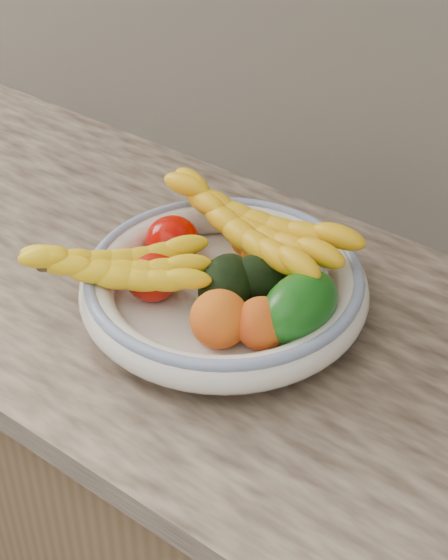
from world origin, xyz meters
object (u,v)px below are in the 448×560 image
at_px(fruit_bowl, 224,287).
at_px(banana_bunch_front, 117,271).
at_px(banana_bunch_back, 250,232).
at_px(green_mango, 299,307).

xyz_separation_m(fruit_bowl, banana_bunch_front, (-0.11, -0.09, 0.03)).
height_order(banana_bunch_back, banana_bunch_front, banana_bunch_back).
bearing_deg(banana_bunch_back, fruit_bowl, -72.80).
bearing_deg(fruit_bowl, banana_bunch_back, 100.72).
xyz_separation_m(fruit_bowl, banana_bunch_back, (-0.02, 0.08, 0.04)).
bearing_deg(green_mango, banana_bunch_back, 151.10).
bearing_deg(banana_bunch_front, banana_bunch_back, 21.35).
bearing_deg(banana_bunch_front, green_mango, -19.67).
distance_m(fruit_bowl, green_mango, 0.12).
relative_size(fruit_bowl, banana_bunch_front, 1.48).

